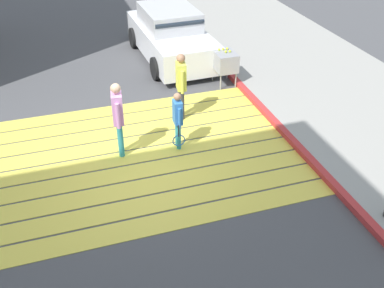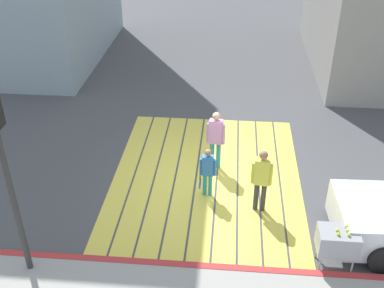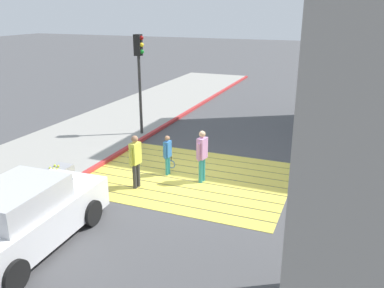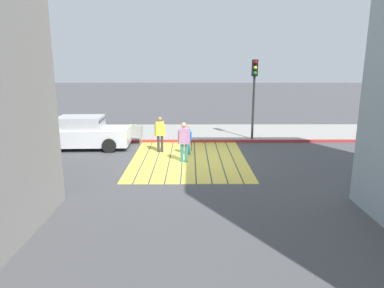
{
  "view_description": "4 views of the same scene",
  "coord_description": "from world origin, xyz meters",
  "px_view_note": "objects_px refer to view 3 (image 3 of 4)",
  "views": [
    {
      "loc": [
        1.55,
        8.06,
        5.61
      ],
      "look_at": [
        -0.71,
        1.03,
        0.78
      ],
      "focal_mm": 42.34,
      "sensor_mm": 36.0,
      "label": 1
    },
    {
      "loc": [
        -10.08,
        -0.52,
        7.25
      ],
      "look_at": [
        0.17,
        0.4,
        0.92
      ],
      "focal_mm": 43.76,
      "sensor_mm": 36.0,
      "label": 2
    },
    {
      "loc": [
        4.54,
        -11.12,
        5.23
      ],
      "look_at": [
        0.21,
        -0.31,
        1.27
      ],
      "focal_mm": 37.47,
      "sensor_mm": 36.0,
      "label": 3
    },
    {
      "loc": [
        14.4,
        0.07,
        4.06
      ],
      "look_at": [
        0.62,
        0.14,
        0.82
      ],
      "focal_mm": 32.23,
      "sensor_mm": 36.0,
      "label": 4
    }
  ],
  "objects_px": {
    "car_parked_near_curb": "(23,218)",
    "pedestrian_adult_lead": "(136,158)",
    "tennis_ball_cart": "(58,176)",
    "pedestrian_child_with_racket": "(168,153)",
    "traffic_light_corner": "(139,65)",
    "pedestrian_adult_trailing": "(202,153)"
  },
  "relations": [
    {
      "from": "pedestrian_adult_lead",
      "to": "pedestrian_child_with_racket",
      "type": "bearing_deg",
      "value": 70.07
    },
    {
      "from": "traffic_light_corner",
      "to": "pedestrian_adult_trailing",
      "type": "xyz_separation_m",
      "value": [
        4.08,
        -3.57,
        -2.05
      ]
    },
    {
      "from": "pedestrian_child_with_racket",
      "to": "pedestrian_adult_lead",
      "type": "bearing_deg",
      "value": -109.93
    },
    {
      "from": "pedestrian_adult_trailing",
      "to": "pedestrian_adult_lead",
      "type": "bearing_deg",
      "value": -146.39
    },
    {
      "from": "car_parked_near_curb",
      "to": "pedestrian_child_with_racket",
      "type": "relative_size",
      "value": 3.23
    },
    {
      "from": "car_parked_near_curb",
      "to": "tennis_ball_cart",
      "type": "distance_m",
      "value": 2.46
    },
    {
      "from": "tennis_ball_cart",
      "to": "traffic_light_corner",
      "type": "bearing_deg",
      "value": 96.27
    },
    {
      "from": "pedestrian_adult_lead",
      "to": "pedestrian_child_with_racket",
      "type": "distance_m",
      "value": 1.37
    },
    {
      "from": "tennis_ball_cart",
      "to": "pedestrian_child_with_racket",
      "type": "relative_size",
      "value": 0.75
    },
    {
      "from": "car_parked_near_curb",
      "to": "traffic_light_corner",
      "type": "xyz_separation_m",
      "value": [
        -1.58,
        8.47,
        2.3
      ]
    },
    {
      "from": "tennis_ball_cart",
      "to": "pedestrian_child_with_racket",
      "type": "height_order",
      "value": "pedestrian_child_with_racket"
    },
    {
      "from": "car_parked_near_curb",
      "to": "pedestrian_adult_trailing",
      "type": "xyz_separation_m",
      "value": [
        2.5,
        4.9,
        0.25
      ]
    },
    {
      "from": "pedestrian_adult_trailing",
      "to": "pedestrian_child_with_racket",
      "type": "xyz_separation_m",
      "value": [
        -1.25,
        0.14,
        -0.22
      ]
    },
    {
      "from": "traffic_light_corner",
      "to": "tennis_ball_cart",
      "type": "distance_m",
      "value": 6.64
    },
    {
      "from": "car_parked_near_curb",
      "to": "pedestrian_adult_lead",
      "type": "height_order",
      "value": "pedestrian_adult_lead"
    },
    {
      "from": "car_parked_near_curb",
      "to": "traffic_light_corner",
      "type": "relative_size",
      "value": 1.03
    },
    {
      "from": "traffic_light_corner",
      "to": "pedestrian_adult_lead",
      "type": "bearing_deg",
      "value": -63.24
    },
    {
      "from": "pedestrian_adult_trailing",
      "to": "traffic_light_corner",
      "type": "bearing_deg",
      "value": 138.81
    },
    {
      "from": "car_parked_near_curb",
      "to": "pedestrian_adult_lead",
      "type": "bearing_deg",
      "value": 78.08
    },
    {
      "from": "tennis_ball_cart",
      "to": "pedestrian_child_with_racket",
      "type": "distance_m",
      "value": 3.49
    },
    {
      "from": "tennis_ball_cart",
      "to": "pedestrian_adult_lead",
      "type": "relative_size",
      "value": 0.61
    },
    {
      "from": "traffic_light_corner",
      "to": "tennis_ball_cart",
      "type": "height_order",
      "value": "traffic_light_corner"
    }
  ]
}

